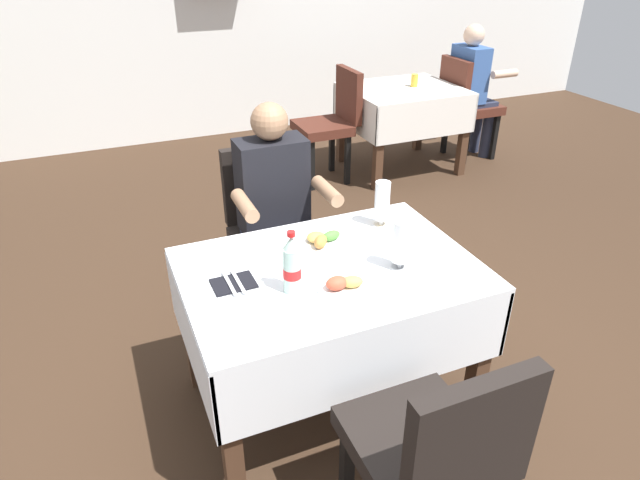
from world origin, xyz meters
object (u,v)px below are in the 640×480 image
at_px(chair_far_diner_seat, 270,226).
at_px(chair_near_camera_side, 433,449).
at_px(background_chair_left, 332,119).
at_px(background_patron, 473,85).
at_px(plate_near_camera, 347,286).
at_px(plate_far_diner, 321,240).
at_px(seated_diner_far, 277,208).
at_px(background_dining_table, 402,108).
at_px(background_chair_right, 466,102).
at_px(main_dining_table, 329,301).
at_px(beer_glass_left, 382,204).
at_px(cola_bottle_primary, 292,266).
at_px(napkin_cutlery_set, 234,283).
at_px(beer_glass_middle, 401,244).
at_px(background_table_tumbler, 414,80).

height_order(chair_far_diner_seat, chair_near_camera_side, same).
xyz_separation_m(background_chair_left, background_patron, (1.45, -0.00, 0.16)).
bearing_deg(background_chair_left, plate_near_camera, -112.88).
bearing_deg(plate_near_camera, plate_far_diner, 82.50).
height_order(seated_diner_far, background_dining_table, seated_diner_far).
xyz_separation_m(background_chair_right, background_patron, (0.05, -0.00, 0.16)).
xyz_separation_m(chair_near_camera_side, background_chair_right, (2.54, 3.33, 0.00)).
height_order(chair_far_diner_seat, seated_diner_far, seated_diner_far).
bearing_deg(main_dining_table, plate_near_camera, -91.42).
height_order(beer_glass_left, cola_bottle_primary, cola_bottle_primary).
bearing_deg(napkin_cutlery_set, beer_glass_middle, -12.57).
bearing_deg(background_chair_left, background_patron, -0.00).
relative_size(chair_far_diner_seat, cola_bottle_primary, 3.68).
bearing_deg(background_chair_right, napkin_cutlery_set, -139.88).
height_order(main_dining_table, background_chair_right, background_chair_right).
bearing_deg(background_table_tumbler, background_patron, 0.02).
xyz_separation_m(beer_glass_middle, background_table_tumbler, (1.67, 2.63, -0.06)).
distance_m(seated_diner_far, napkin_cutlery_set, 0.80).
xyz_separation_m(background_chair_left, background_chair_right, (1.41, 0.00, 0.00)).
distance_m(plate_near_camera, beer_glass_middle, 0.29).
relative_size(napkin_cutlery_set, background_dining_table, 0.19).
distance_m(chair_far_diner_seat, background_chair_right, 3.04).
height_order(beer_glass_middle, cola_bottle_primary, cola_bottle_primary).
relative_size(chair_near_camera_side, background_chair_right, 1.00).
bearing_deg(background_chair_left, background_dining_table, -0.00).
distance_m(main_dining_table, plate_far_diner, 0.28).
relative_size(plate_near_camera, beer_glass_left, 1.09).
xyz_separation_m(beer_glass_left, cola_bottle_primary, (-0.58, -0.35, 0.00)).
relative_size(beer_glass_left, napkin_cutlery_set, 1.17).
bearing_deg(plate_far_diner, background_table_tumbler, 50.71).
xyz_separation_m(chair_far_diner_seat, plate_near_camera, (-0.00, -1.00, 0.22)).
bearing_deg(background_patron, beer_glass_middle, -131.42).
distance_m(chair_far_diner_seat, napkin_cutlery_set, 0.91).
bearing_deg(beer_glass_middle, background_chair_right, 49.19).
bearing_deg(cola_bottle_primary, napkin_cutlery_set, 146.43).
xyz_separation_m(plate_near_camera, background_chair_right, (2.54, 2.69, -0.22)).
bearing_deg(main_dining_table, plate_far_diner, 77.11).
xyz_separation_m(chair_near_camera_side, background_patron, (2.58, 3.33, 0.16)).
height_order(plate_far_diner, beer_glass_left, beer_glass_left).
relative_size(background_chair_right, background_patron, 0.77).
xyz_separation_m(chair_far_diner_seat, cola_bottle_primary, (-0.20, -0.92, 0.32)).
xyz_separation_m(plate_far_diner, cola_bottle_primary, (-0.25, -0.30, 0.09)).
relative_size(background_dining_table, background_patron, 0.79).
bearing_deg(cola_bottle_primary, beer_glass_middle, -1.92).
bearing_deg(main_dining_table, beer_glass_middle, -23.54).
distance_m(seated_diner_far, background_chair_right, 3.10).
relative_size(seated_diner_far, beer_glass_middle, 5.79).
bearing_deg(seated_diner_far, plate_near_camera, -90.95).
relative_size(beer_glass_left, beer_glass_middle, 1.03).
bearing_deg(napkin_cutlery_set, background_table_tumbler, 46.61).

